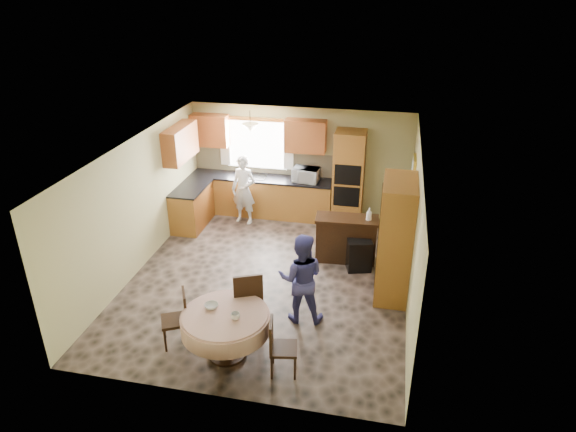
% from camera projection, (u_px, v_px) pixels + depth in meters
% --- Properties ---
extents(floor, '(5.00, 6.00, 0.01)m').
position_uv_depth(floor, '(269.00, 278.00, 9.55)').
color(floor, brown).
rests_on(floor, ground).
extents(ceiling, '(5.00, 6.00, 0.01)m').
position_uv_depth(ceiling, '(267.00, 150.00, 8.47)').
color(ceiling, white).
rests_on(ceiling, wall_back).
extents(wall_back, '(5.00, 0.02, 2.50)m').
position_uv_depth(wall_back, '(300.00, 162.00, 11.66)').
color(wall_back, tan).
rests_on(wall_back, floor).
extents(wall_front, '(5.00, 0.02, 2.50)m').
position_uv_depth(wall_front, '(210.00, 320.00, 6.36)').
color(wall_front, tan).
rests_on(wall_front, floor).
extents(wall_left, '(0.02, 6.00, 2.50)m').
position_uv_depth(wall_left, '(137.00, 205.00, 9.48)').
color(wall_left, tan).
rests_on(wall_left, floor).
extents(wall_right, '(0.02, 6.00, 2.50)m').
position_uv_depth(wall_right, '(413.00, 231.00, 8.54)').
color(wall_right, tan).
rests_on(wall_right, floor).
extents(window, '(1.40, 0.03, 1.10)m').
position_uv_depth(window, '(257.00, 144.00, 11.68)').
color(window, white).
rests_on(window, wall_back).
extents(curtain_left, '(0.22, 0.02, 1.15)m').
position_uv_depth(curtain_left, '(225.00, 141.00, 11.75)').
color(curtain_left, white).
rests_on(curtain_left, wall_back).
extents(curtain_right, '(0.22, 0.02, 1.15)m').
position_uv_depth(curtain_right, '(289.00, 145.00, 11.47)').
color(curtain_right, white).
rests_on(curtain_right, wall_back).
extents(base_cab_back, '(3.30, 0.60, 0.88)m').
position_uv_depth(base_cab_back, '(261.00, 196.00, 11.90)').
color(base_cab_back, '#C78735').
rests_on(base_cab_back, floor).
extents(counter_back, '(3.30, 0.64, 0.04)m').
position_uv_depth(counter_back, '(261.00, 178.00, 11.71)').
color(counter_back, black).
rests_on(counter_back, base_cab_back).
extents(base_cab_left, '(0.60, 1.20, 0.88)m').
position_uv_depth(base_cab_left, '(192.00, 207.00, 11.36)').
color(base_cab_left, '#C78735').
rests_on(base_cab_left, floor).
extents(counter_left, '(0.64, 1.20, 0.04)m').
position_uv_depth(counter_left, '(190.00, 188.00, 11.16)').
color(counter_left, black).
rests_on(counter_left, base_cab_left).
extents(backsplash, '(3.30, 0.02, 0.55)m').
position_uv_depth(backsplash, '(264.00, 162.00, 11.84)').
color(backsplash, '#C0B387').
rests_on(backsplash, wall_back).
extents(wall_cab_left, '(0.85, 0.33, 0.72)m').
position_uv_depth(wall_cab_left, '(210.00, 130.00, 11.61)').
color(wall_cab_left, '#CB6932').
rests_on(wall_cab_left, wall_back).
extents(wall_cab_right, '(0.90, 0.33, 0.72)m').
position_uv_depth(wall_cab_right, '(306.00, 136.00, 11.20)').
color(wall_cab_right, '#CB6932').
rests_on(wall_cab_right, wall_back).
extents(wall_cab_side, '(0.33, 1.20, 0.72)m').
position_uv_depth(wall_cab_side, '(180.00, 143.00, 10.75)').
color(wall_cab_side, '#CB6932').
rests_on(wall_cab_side, wall_left).
extents(oven_tower, '(0.66, 0.62, 2.12)m').
position_uv_depth(oven_tower, '(349.00, 178.00, 11.25)').
color(oven_tower, '#C78735').
rests_on(oven_tower, floor).
extents(oven_upper, '(0.56, 0.01, 0.45)m').
position_uv_depth(oven_upper, '(348.00, 175.00, 10.89)').
color(oven_upper, black).
rests_on(oven_upper, oven_tower).
extents(oven_lower, '(0.56, 0.01, 0.45)m').
position_uv_depth(oven_lower, '(346.00, 197.00, 11.11)').
color(oven_lower, black).
rests_on(oven_lower, oven_tower).
extents(pendant, '(0.36, 0.36, 0.18)m').
position_uv_depth(pendant, '(250.00, 128.00, 11.03)').
color(pendant, beige).
rests_on(pendant, ceiling).
extents(sideboard, '(1.23, 0.57, 0.86)m').
position_uv_depth(sideboard, '(346.00, 240.00, 10.00)').
color(sideboard, '#321B0D').
rests_on(sideboard, floor).
extents(space_heater, '(0.52, 0.42, 0.61)m').
position_uv_depth(space_heater, '(359.00, 255.00, 9.70)').
color(space_heater, black).
rests_on(space_heater, floor).
extents(cupboard, '(0.55, 1.11, 2.12)m').
position_uv_depth(cupboard, '(395.00, 239.00, 8.70)').
color(cupboard, '#C78735').
rests_on(cupboard, floor).
extents(dining_table, '(1.29, 1.29, 0.73)m').
position_uv_depth(dining_table, '(226.00, 323.00, 7.40)').
color(dining_table, '#321B0D').
rests_on(dining_table, floor).
extents(chair_left, '(0.52, 0.52, 0.90)m').
position_uv_depth(chair_left, '(179.00, 315.00, 7.70)').
color(chair_left, '#321B0D').
rests_on(chair_left, floor).
extents(chair_back, '(0.62, 0.62, 1.08)m').
position_uv_depth(chair_back, '(248.00, 298.00, 7.92)').
color(chair_back, '#321B0D').
rests_on(chair_back, floor).
extents(chair_right, '(0.44, 0.44, 0.87)m').
position_uv_depth(chair_right, '(279.00, 344.00, 7.13)').
color(chair_right, '#321B0D').
rests_on(chair_right, floor).
extents(framed_picture, '(0.06, 0.54, 0.45)m').
position_uv_depth(framed_picture, '(414.00, 169.00, 9.71)').
color(framed_picture, gold).
rests_on(framed_picture, wall_right).
extents(microwave, '(0.61, 0.44, 0.32)m').
position_uv_depth(microwave, '(306.00, 175.00, 11.39)').
color(microwave, silver).
rests_on(microwave, counter_back).
extents(person_sink, '(0.63, 0.48, 1.57)m').
position_uv_depth(person_sink, '(244.00, 190.00, 11.37)').
color(person_sink, silver).
rests_on(person_sink, floor).
extents(person_dining, '(0.81, 0.66, 1.53)m').
position_uv_depth(person_dining, '(301.00, 278.00, 8.13)').
color(person_dining, '#3F3D86').
rests_on(person_dining, floor).
extents(bowl_sideboard, '(0.28, 0.28, 0.05)m').
position_uv_depth(bowl_sideboard, '(332.00, 218.00, 9.85)').
color(bowl_sideboard, '#B2B2B2').
rests_on(bowl_sideboard, sideboard).
extents(bottle_sideboard, '(0.12, 0.12, 0.29)m').
position_uv_depth(bottle_sideboard, '(369.00, 215.00, 9.67)').
color(bottle_sideboard, silver).
rests_on(bottle_sideboard, sideboard).
extents(cup_table, '(0.14, 0.14, 0.10)m').
position_uv_depth(cup_table, '(235.00, 316.00, 7.20)').
color(cup_table, '#B2B2B2').
rests_on(cup_table, dining_table).
extents(bowl_table, '(0.26, 0.26, 0.06)m').
position_uv_depth(bowl_table, '(211.00, 306.00, 7.45)').
color(bowl_table, '#B2B2B2').
rests_on(bowl_table, dining_table).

